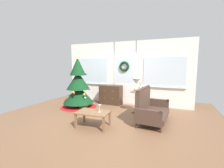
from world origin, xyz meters
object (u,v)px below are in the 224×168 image
(flower_vase, at_px, (140,89))
(wine_glass, at_px, (100,107))
(christmas_tree, at_px, (78,88))
(settee_sofa, at_px, (150,108))
(table_lamp, at_px, (136,83))
(coffee_table, at_px, (93,114))
(gift_box, at_px, (84,106))
(dresser_cabinet, at_px, (111,95))
(side_table, at_px, (137,97))

(flower_vase, distance_m, wine_glass, 1.78)
(wine_glass, bearing_deg, christmas_tree, 138.77)
(wine_glass, bearing_deg, flower_vase, 66.32)
(settee_sofa, xyz_separation_m, table_lamp, (-0.59, 0.79, 0.61))
(settee_sofa, height_order, flower_vase, flower_vase)
(wine_glass, bearing_deg, coffee_table, -165.69)
(settee_sofa, distance_m, gift_box, 2.44)
(settee_sofa, height_order, table_lamp, table_lamp)
(settee_sofa, bearing_deg, dresser_cabinet, 142.18)
(settee_sofa, xyz_separation_m, wine_glass, (-1.14, -0.92, 0.17))
(christmas_tree, xyz_separation_m, side_table, (2.22, 0.26, -0.24))
(flower_vase, height_order, wine_glass, flower_vase)
(table_lamp, distance_m, gift_box, 2.08)
(christmas_tree, relative_size, dresser_cabinet, 2.15)
(side_table, height_order, flower_vase, flower_vase)
(coffee_table, bearing_deg, dresser_cabinet, 101.29)
(christmas_tree, xyz_separation_m, wine_glass, (1.61, -1.41, -0.20))
(dresser_cabinet, bearing_deg, settee_sofa, -37.82)
(gift_box, bearing_deg, table_lamp, 14.90)
(christmas_tree, distance_m, wine_glass, 2.15)
(table_lamp, xyz_separation_m, flower_vase, (0.16, -0.10, -0.17))
(side_table, distance_m, flower_vase, 0.34)
(coffee_table, bearing_deg, wine_glass, 14.31)
(gift_box, bearing_deg, side_table, 13.30)
(wine_glass, height_order, gift_box, wine_glass)
(table_lamp, xyz_separation_m, gift_box, (-1.82, -0.49, -0.87))
(coffee_table, relative_size, wine_glass, 4.48)
(dresser_cabinet, xyz_separation_m, coffee_table, (0.47, -2.34, -0.05))
(settee_sofa, xyz_separation_m, coffee_table, (-1.30, -0.97, -0.03))
(side_table, xyz_separation_m, coffee_table, (-0.78, -1.72, -0.16))
(christmas_tree, height_order, wine_glass, christmas_tree)
(settee_sofa, relative_size, table_lamp, 3.31)
(settee_sofa, xyz_separation_m, gift_box, (-2.41, 0.30, -0.26))
(dresser_cabinet, bearing_deg, flower_vase, -27.03)
(settee_sofa, height_order, wine_glass, settee_sofa)
(gift_box, bearing_deg, settee_sofa, -7.20)
(side_table, bearing_deg, table_lamp, 146.31)
(table_lamp, bearing_deg, gift_box, -165.10)
(settee_sofa, xyz_separation_m, flower_vase, (-0.43, 0.69, 0.45))
(side_table, bearing_deg, flower_vase, -30.96)
(wine_glass, distance_m, gift_box, 1.82)
(table_lamp, relative_size, wine_glass, 2.26)
(coffee_table, bearing_deg, side_table, 65.64)
(wine_glass, xyz_separation_m, gift_box, (-1.28, 1.23, -0.43))
(christmas_tree, bearing_deg, dresser_cabinet, 42.47)
(dresser_cabinet, height_order, wine_glass, dresser_cabinet)
(dresser_cabinet, xyz_separation_m, table_lamp, (1.18, -0.59, 0.60))
(gift_box, bearing_deg, wine_glass, -43.90)
(settee_sofa, distance_m, wine_glass, 1.47)
(side_table, distance_m, table_lamp, 0.49)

